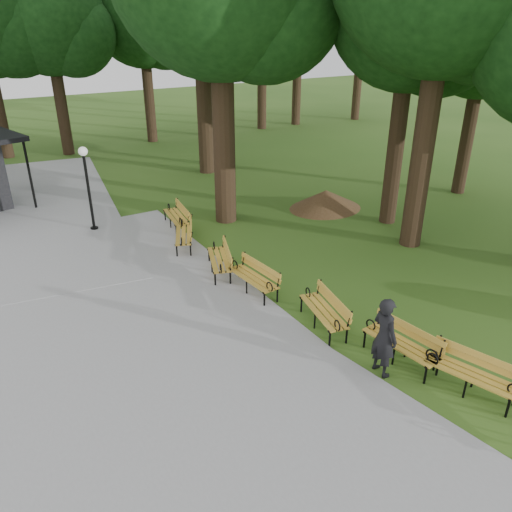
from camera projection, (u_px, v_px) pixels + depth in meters
ground at (332, 344)px, 11.66m from camera, size 100.00×100.00×0.00m
path at (124, 336)px, 11.93m from camera, size 12.00×38.00×0.06m
person at (384, 337)px, 10.35m from camera, size 0.50×0.70×1.82m
lamp_post at (86, 171)px, 17.23m from camera, size 0.32×0.32×3.06m
dirt_mound at (326, 199)px, 20.13m from camera, size 2.59×2.59×0.77m
bench_1 at (471, 375)px, 9.96m from camera, size 1.10×2.00×0.88m
bench_2 at (401, 344)px, 10.91m from camera, size 0.79×1.95×0.88m
bench_3 at (323, 311)px, 12.16m from camera, size 1.10×2.00×0.88m
bench_4 at (253, 278)px, 13.74m from camera, size 0.73×1.93×0.88m
bench_5 at (219, 260)px, 14.83m from camera, size 1.31×2.00×0.88m
bench_6 at (184, 235)px, 16.59m from camera, size 1.42×1.99×0.88m
bench_7 at (176, 216)px, 18.17m from camera, size 0.96×1.98×0.88m
lawn_tree_1 at (412, 7)px, 15.82m from camera, size 5.40×5.40×10.10m
lawn_tree_5 at (486, 31)px, 19.44m from camera, size 5.27×5.27×9.29m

